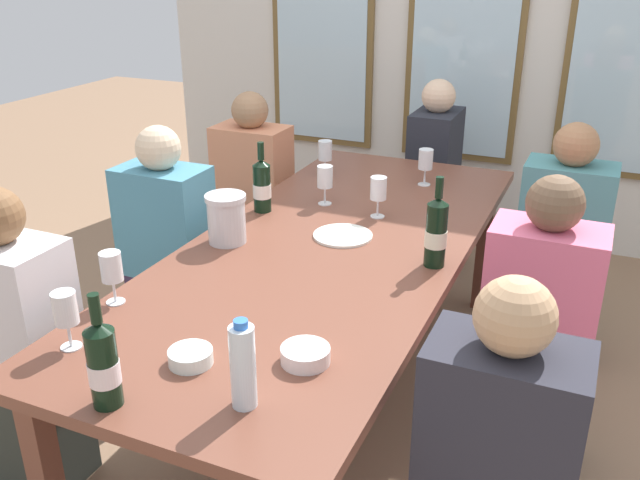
{
  "coord_description": "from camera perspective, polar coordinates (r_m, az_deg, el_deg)",
  "views": [
    {
      "loc": [
        0.93,
        -2.19,
        1.78
      ],
      "look_at": [
        0.0,
        -0.08,
        0.79
      ],
      "focal_mm": 38.33,
      "sensor_mm": 36.0,
      "label": 1
    }
  ],
  "objects": [
    {
      "name": "seated_person_0",
      "position": [
        3.69,
        -5.56,
        3.31
      ],
      "size": [
        0.38,
        0.24,
        1.11
      ],
      "color": "#32273C",
      "rests_on": "ground"
    },
    {
      "name": "dining_table",
      "position": [
        2.63,
        0.73,
        -1.67
      ],
      "size": [
        1.0,
        2.42,
        0.74
      ],
      "color": "brown",
      "rests_on": "ground"
    },
    {
      "name": "wine_glass_3",
      "position": [
        2.02,
        -20.5,
        -5.46
      ],
      "size": [
        0.07,
        0.07,
        0.17
      ],
      "color": "white",
      "rests_on": "dining_table"
    },
    {
      "name": "seated_person_4",
      "position": [
        2.54,
        -23.72,
        -8.5
      ],
      "size": [
        0.38,
        0.24,
        1.11
      ],
      "color": "#31362F",
      "rests_on": "ground"
    },
    {
      "name": "wine_bottle_1",
      "position": [
        2.9,
        -4.87,
        4.55
      ],
      "size": [
        0.08,
        0.08,
        0.3
      ],
      "color": "black",
      "rests_on": "dining_table"
    },
    {
      "name": "back_wall_with_windows",
      "position": [
        4.45,
        12.31,
        18.54
      ],
      "size": [
        4.2,
        0.1,
        2.9
      ],
      "color": "silver",
      "rests_on": "ground"
    },
    {
      "name": "tasting_bowl_1",
      "position": [
        1.91,
        -10.75,
        -9.56
      ],
      "size": [
        0.12,
        0.12,
        0.04
      ],
      "primitive_type": "cylinder",
      "color": "white",
      "rests_on": "dining_table"
    },
    {
      "name": "seated_person_3",
      "position": [
        2.55,
        17.61,
        -7.45
      ],
      "size": [
        0.38,
        0.24,
        1.11
      ],
      "color": "#27323F",
      "rests_on": "ground"
    },
    {
      "name": "tasting_bowl_0",
      "position": [
        1.88,
        -1.23,
        -9.57
      ],
      "size": [
        0.14,
        0.14,
        0.05
      ],
      "primitive_type": "cylinder",
      "color": "white",
      "rests_on": "dining_table"
    },
    {
      "name": "wine_glass_0",
      "position": [
        2.83,
        4.89,
        4.16
      ],
      "size": [
        0.07,
        0.07,
        0.17
      ],
      "color": "white",
      "rests_on": "dining_table"
    },
    {
      "name": "metal_pitcher",
      "position": [
        2.61,
        -7.82,
        1.8
      ],
      "size": [
        0.16,
        0.16,
        0.19
      ],
      "color": "silver",
      "rests_on": "dining_table"
    },
    {
      "name": "wine_bottle_0",
      "position": [
        2.41,
        9.67,
        0.66
      ],
      "size": [
        0.08,
        0.08,
        0.33
      ],
      "color": "black",
      "rests_on": "dining_table"
    },
    {
      "name": "wine_glass_4",
      "position": [
        3.26,
        8.81,
        6.54
      ],
      "size": [
        0.07,
        0.07,
        0.17
      ],
      "color": "white",
      "rests_on": "dining_table"
    },
    {
      "name": "ground_plane",
      "position": [
        2.98,
        0.66,
        -13.51
      ],
      "size": [
        12.0,
        12.0,
        0.0
      ],
      "primitive_type": "plane",
      "color": "#8D6B4F"
    },
    {
      "name": "white_plate_0",
      "position": [
        2.67,
        1.92,
        0.38
      ],
      "size": [
        0.23,
        0.23,
        0.01
      ],
      "primitive_type": "cylinder",
      "color": "white",
      "rests_on": "dining_table"
    },
    {
      "name": "wine_glass_1",
      "position": [
        2.97,
        0.41,
        5.14
      ],
      "size": [
        0.07,
        0.07,
        0.17
      ],
      "color": "white",
      "rests_on": "dining_table"
    },
    {
      "name": "seated_person_2",
      "position": [
        3.09,
        -12.53,
        -1.27
      ],
      "size": [
        0.38,
        0.24,
        1.11
      ],
      "color": "#342742",
      "rests_on": "ground"
    },
    {
      "name": "seated_person_6",
      "position": [
        4.06,
        9.41,
        4.99
      ],
      "size": [
        0.24,
        0.38,
        1.11
      ],
      "color": "#32283B",
      "rests_on": "ground"
    },
    {
      "name": "wine_glass_2",
      "position": [
        2.23,
        -17.01,
        -2.35
      ],
      "size": [
        0.07,
        0.07,
        0.17
      ],
      "color": "white",
      "rests_on": "dining_table"
    },
    {
      "name": "seated_person_1",
      "position": [
        3.25,
        19.4,
        -0.84
      ],
      "size": [
        0.38,
        0.24,
        1.11
      ],
      "color": "#2A232D",
      "rests_on": "ground"
    },
    {
      "name": "wine_bottle_2",
      "position": [
        1.76,
        -17.65,
        -9.84
      ],
      "size": [
        0.08,
        0.08,
        0.31
      ],
      "color": "black",
      "rests_on": "dining_table"
    },
    {
      "name": "wine_glass_5",
      "position": [
        3.36,
        0.43,
        7.41
      ],
      "size": [
        0.07,
        0.07,
        0.17
      ],
      "color": "white",
      "rests_on": "dining_table"
    },
    {
      "name": "water_bottle",
      "position": [
        1.68,
        -6.45,
        -10.4
      ],
      "size": [
        0.06,
        0.06,
        0.24
      ],
      "color": "white",
      "rests_on": "dining_table"
    }
  ]
}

